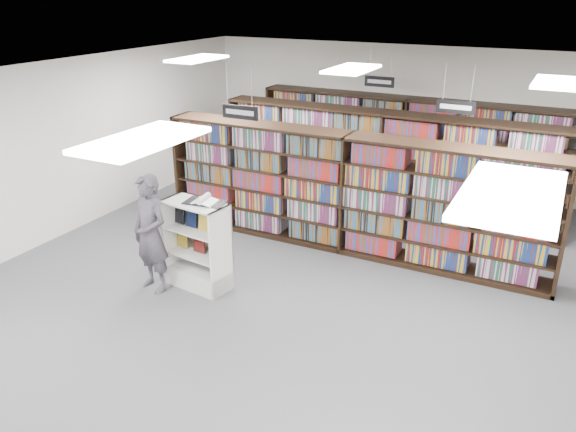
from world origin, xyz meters
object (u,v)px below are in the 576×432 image
at_px(open_book, 204,201).
at_px(shopper, 150,234).
at_px(endcap_display, 200,258).
at_px(bookshelf_row_near, 347,193).

distance_m(open_book, shopper, 0.98).
xyz_separation_m(endcap_display, shopper, (-0.57, -0.42, 0.46)).
bearing_deg(bookshelf_row_near, shopper, -127.83).
xyz_separation_m(open_book, shopper, (-0.70, -0.45, -0.51)).
relative_size(endcap_display, shopper, 0.76).
distance_m(bookshelf_row_near, open_book, 2.68).
height_order(open_book, shopper, shopper).
distance_m(endcap_display, shopper, 0.84).
bearing_deg(shopper, open_book, 45.76).
xyz_separation_m(endcap_display, open_book, (0.13, 0.03, 0.96)).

